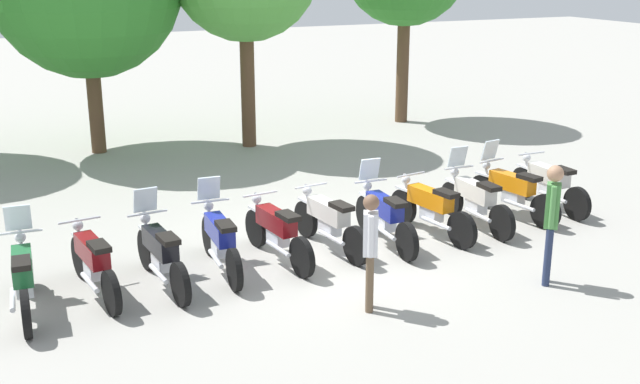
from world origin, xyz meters
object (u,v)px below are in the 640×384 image
(motorcycle_2, at_px, (161,253))
(person_0, at_px, (552,214))
(motorcycle_6, at_px, (384,215))
(motorcycle_9, at_px, (512,190))
(person_1, at_px, (370,244))
(motorcycle_8, at_px, (475,199))
(motorcycle_5, at_px, (329,221))
(motorcycle_0, at_px, (23,276))
(motorcycle_4, at_px, (277,231))
(motorcycle_3, at_px, (220,239))
(motorcycle_7, at_px, (431,208))
(motorcycle_10, at_px, (549,183))
(motorcycle_1, at_px, (93,262))

(motorcycle_2, distance_m, person_0, 5.78)
(motorcycle_6, distance_m, motorcycle_9, 2.90)
(motorcycle_9, distance_m, person_1, 4.99)
(motorcycle_8, relative_size, person_0, 1.19)
(motorcycle_5, xyz_separation_m, motorcycle_8, (2.89, -0.02, 0.01))
(motorcycle_0, distance_m, motorcycle_4, 3.86)
(motorcycle_2, xyz_separation_m, motorcycle_5, (2.89, 0.34, -0.01))
(person_0, xyz_separation_m, person_1, (-2.84, 0.29, -0.12))
(motorcycle_6, bearing_deg, person_1, 149.07)
(motorcycle_0, relative_size, person_0, 1.20)
(motorcycle_3, relative_size, motorcycle_9, 1.01)
(motorcycle_4, height_order, motorcycle_7, same)
(motorcycle_2, relative_size, motorcycle_8, 1.00)
(motorcycle_10, bearing_deg, motorcycle_1, 92.87)
(motorcycle_0, xyz_separation_m, person_0, (7.20, -2.17, 0.58))
(motorcycle_0, xyz_separation_m, motorcycle_9, (8.65, 0.61, 0.00))
(motorcycle_8, relative_size, person_1, 1.31)
(motorcycle_6, bearing_deg, motorcycle_2, 94.82)
(motorcycle_6, height_order, motorcycle_8, same)
(motorcycle_3, height_order, motorcycle_8, same)
(motorcycle_2, height_order, motorcycle_8, same)
(motorcycle_2, distance_m, person_1, 3.19)
(motorcycle_10, distance_m, person_0, 3.83)
(motorcycle_1, bearing_deg, motorcycle_8, -95.84)
(motorcycle_4, xyz_separation_m, motorcycle_10, (5.78, 0.39, 0.00))
(motorcycle_0, xyz_separation_m, motorcycle_6, (5.78, 0.30, 0.00))
(motorcycle_7, relative_size, motorcycle_8, 0.99)
(motorcycle_0, bearing_deg, motorcycle_9, -82.90)
(motorcycle_6, distance_m, person_0, 2.91)
(motorcycle_10, xyz_separation_m, person_1, (-5.26, -2.62, 0.47))
(motorcycle_0, distance_m, motorcycle_7, 6.74)
(motorcycle_4, relative_size, person_0, 1.19)
(motorcycle_6, relative_size, person_1, 1.31)
(motorcycle_1, height_order, motorcycle_7, same)
(motorcycle_7, distance_m, person_1, 3.30)
(motorcycle_0, bearing_deg, motorcycle_6, -83.94)
(motorcycle_4, distance_m, motorcycle_6, 1.93)
(motorcycle_3, distance_m, motorcycle_8, 4.81)
(motorcycle_3, xyz_separation_m, motorcycle_4, (0.96, 0.03, -0.01))
(motorcycle_7, distance_m, person_0, 2.65)
(motorcycle_0, height_order, motorcycle_5, motorcycle_0)
(motorcycle_3, xyz_separation_m, motorcycle_9, (5.77, 0.30, 0.00))
(person_1, bearing_deg, motorcycle_9, 57.33)
(motorcycle_3, bearing_deg, person_1, -143.65)
(motorcycle_0, xyz_separation_m, motorcycle_5, (4.81, 0.45, -0.01))
(motorcycle_5, xyz_separation_m, motorcycle_7, (1.92, -0.08, 0.00))
(motorcycle_2, height_order, person_0, person_0)
(motorcycle_0, distance_m, motorcycle_8, 7.71)
(motorcycle_5, bearing_deg, motorcycle_0, 87.42)
(motorcycle_2, distance_m, motorcycle_6, 3.86)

